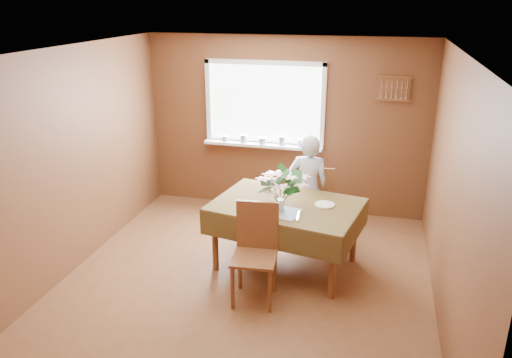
% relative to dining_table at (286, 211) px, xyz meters
% --- Properties ---
extents(floor, '(4.50, 4.50, 0.00)m').
position_rel_dining_table_xyz_m(floor, '(-0.35, -0.55, -0.69)').
color(floor, brown).
rests_on(floor, ground).
extents(ceiling, '(4.50, 4.50, 0.00)m').
position_rel_dining_table_xyz_m(ceiling, '(-0.35, -0.55, 1.81)').
color(ceiling, white).
rests_on(ceiling, wall_back).
extents(wall_back, '(4.00, 0.00, 4.00)m').
position_rel_dining_table_xyz_m(wall_back, '(-0.35, 1.70, 0.56)').
color(wall_back, brown).
rests_on(wall_back, floor).
extents(wall_front, '(4.00, 0.00, 4.00)m').
position_rel_dining_table_xyz_m(wall_front, '(-0.35, -2.80, 0.56)').
color(wall_front, brown).
rests_on(wall_front, floor).
extents(wall_left, '(0.00, 4.50, 4.50)m').
position_rel_dining_table_xyz_m(wall_left, '(-2.35, -0.55, 0.56)').
color(wall_left, brown).
rests_on(wall_left, floor).
extents(wall_right, '(0.00, 4.50, 4.50)m').
position_rel_dining_table_xyz_m(wall_right, '(1.65, -0.55, 0.56)').
color(wall_right, brown).
rests_on(wall_right, floor).
extents(window_assembly, '(1.72, 0.20, 1.22)m').
position_rel_dining_table_xyz_m(window_assembly, '(-0.65, 1.65, 0.66)').
color(window_assembly, white).
rests_on(window_assembly, wall_back).
extents(spoon_rack, '(0.44, 0.05, 0.33)m').
position_rel_dining_table_xyz_m(spoon_rack, '(1.10, 1.67, 1.16)').
color(spoon_rack, brown).
rests_on(spoon_rack, wall_back).
extents(dining_table, '(1.80, 1.39, 0.79)m').
position_rel_dining_table_xyz_m(dining_table, '(0.00, 0.00, 0.00)').
color(dining_table, brown).
rests_on(dining_table, floor).
extents(chair_far, '(0.45, 0.45, 0.99)m').
position_rel_dining_table_xyz_m(chair_far, '(0.24, 0.85, -0.15)').
color(chair_far, brown).
rests_on(chair_far, floor).
extents(chair_near, '(0.48, 0.48, 1.03)m').
position_rel_dining_table_xyz_m(chair_near, '(-0.18, -0.69, -0.14)').
color(chair_near, brown).
rests_on(chair_near, floor).
extents(seated_woman, '(0.52, 0.35, 1.41)m').
position_rel_dining_table_xyz_m(seated_woman, '(0.14, 0.73, 0.01)').
color(seated_woman, white).
rests_on(seated_woman, floor).
extents(flower_bouquet, '(0.50, 0.50, 0.43)m').
position_rel_dining_table_xyz_m(flower_bouquet, '(-0.04, -0.19, 0.37)').
color(flower_bouquet, white).
rests_on(flower_bouquet, dining_table).
extents(side_plate, '(0.29, 0.29, 0.01)m').
position_rel_dining_table_xyz_m(side_plate, '(0.42, 0.06, 0.10)').
color(side_plate, white).
rests_on(side_plate, dining_table).
extents(table_knife, '(0.04, 0.24, 0.00)m').
position_rel_dining_table_xyz_m(table_knife, '(0.19, -0.31, 0.11)').
color(table_knife, silver).
rests_on(table_knife, dining_table).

